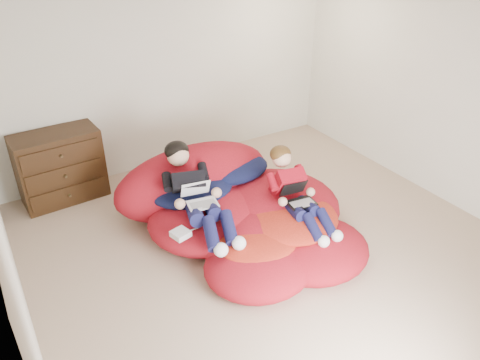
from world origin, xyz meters
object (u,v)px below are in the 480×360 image
at_px(dresser, 60,167).
at_px(laptop_white, 200,197).
at_px(younger_boy, 294,188).
at_px(beanbag_pile, 240,210).
at_px(older_boy, 193,188).
at_px(laptop_black, 298,196).

relative_size(dresser, laptop_white, 2.79).
bearing_deg(younger_boy, beanbag_pile, 138.14).
relative_size(older_boy, laptop_white, 3.65).
bearing_deg(dresser, younger_boy, -46.91).
bearing_deg(beanbag_pile, laptop_black, -46.38).
relative_size(dresser, younger_boy, 0.95).
distance_m(dresser, older_boy, 1.99).
distance_m(beanbag_pile, younger_boy, 0.71).
distance_m(older_boy, laptop_white, 0.15).
bearing_deg(younger_boy, dresser, 133.09).
bearing_deg(beanbag_pile, younger_boy, -41.86).
height_order(beanbag_pile, laptop_black, beanbag_pile).
relative_size(beanbag_pile, laptop_white, 6.75).
height_order(older_boy, younger_boy, older_boy).
bearing_deg(laptop_white, older_boy, 90.00).
xyz_separation_m(dresser, younger_boy, (2.04, -2.18, 0.17)).
relative_size(beanbag_pile, laptop_black, 7.31).
relative_size(laptop_white, laptop_black, 1.08).
bearing_deg(older_boy, beanbag_pile, -11.02).
height_order(dresser, younger_boy, younger_boy).
distance_m(dresser, beanbag_pile, 2.39).
bearing_deg(beanbag_pile, dresser, 131.80).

